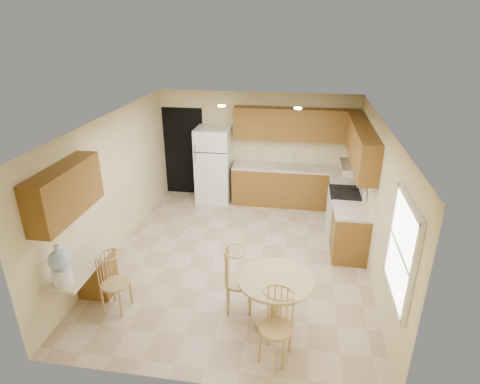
% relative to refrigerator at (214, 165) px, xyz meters
% --- Properties ---
extents(floor, '(5.50, 5.50, 0.00)m').
position_rel_refrigerator_xyz_m(floor, '(0.95, -2.40, -0.87)').
color(floor, tan).
rests_on(floor, ground).
extents(ceiling, '(4.50, 5.50, 0.02)m').
position_rel_refrigerator_xyz_m(ceiling, '(0.95, -2.40, 1.63)').
color(ceiling, white).
rests_on(ceiling, wall_back).
extents(wall_back, '(4.50, 0.02, 2.50)m').
position_rel_refrigerator_xyz_m(wall_back, '(0.95, 0.35, 0.38)').
color(wall_back, beige).
rests_on(wall_back, floor).
extents(wall_front, '(4.50, 0.02, 2.50)m').
position_rel_refrigerator_xyz_m(wall_front, '(0.95, -5.15, 0.38)').
color(wall_front, beige).
rests_on(wall_front, floor).
extents(wall_left, '(0.02, 5.50, 2.50)m').
position_rel_refrigerator_xyz_m(wall_left, '(-1.30, -2.40, 0.38)').
color(wall_left, beige).
rests_on(wall_left, floor).
extents(wall_right, '(0.02, 5.50, 2.50)m').
position_rel_refrigerator_xyz_m(wall_right, '(3.20, -2.40, 0.38)').
color(wall_right, beige).
rests_on(wall_right, floor).
extents(doorway, '(0.90, 0.02, 2.10)m').
position_rel_refrigerator_xyz_m(doorway, '(-0.80, 0.34, 0.18)').
color(doorway, black).
rests_on(doorway, floor).
extents(base_cab_back, '(2.75, 0.60, 0.87)m').
position_rel_refrigerator_xyz_m(base_cab_back, '(1.83, 0.05, -0.44)').
color(base_cab_back, brown).
rests_on(base_cab_back, floor).
extents(counter_back, '(2.75, 0.63, 0.04)m').
position_rel_refrigerator_xyz_m(counter_back, '(1.83, 0.05, 0.02)').
color(counter_back, beige).
rests_on(counter_back, base_cab_back).
extents(base_cab_right_a, '(0.60, 0.59, 0.87)m').
position_rel_refrigerator_xyz_m(base_cab_right_a, '(2.90, -0.54, -0.44)').
color(base_cab_right_a, brown).
rests_on(base_cab_right_a, floor).
extents(counter_right_a, '(0.63, 0.59, 0.04)m').
position_rel_refrigerator_xyz_m(counter_right_a, '(2.90, -0.54, 0.02)').
color(counter_right_a, beige).
rests_on(counter_right_a, base_cab_right_a).
extents(base_cab_right_b, '(0.60, 0.80, 0.87)m').
position_rel_refrigerator_xyz_m(base_cab_right_b, '(2.90, -2.00, -0.44)').
color(base_cab_right_b, brown).
rests_on(base_cab_right_b, floor).
extents(counter_right_b, '(0.63, 0.80, 0.04)m').
position_rel_refrigerator_xyz_m(counter_right_b, '(2.90, -2.00, 0.02)').
color(counter_right_b, beige).
rests_on(counter_right_b, base_cab_right_b).
extents(upper_cab_back, '(2.75, 0.33, 0.70)m').
position_rel_refrigerator_xyz_m(upper_cab_back, '(1.83, 0.19, 0.98)').
color(upper_cab_back, brown).
rests_on(upper_cab_back, wall_back).
extents(upper_cab_right, '(0.33, 2.42, 0.70)m').
position_rel_refrigerator_xyz_m(upper_cab_right, '(3.04, -1.19, 0.98)').
color(upper_cab_right, brown).
rests_on(upper_cab_right, wall_right).
extents(upper_cab_left, '(0.33, 1.40, 0.70)m').
position_rel_refrigerator_xyz_m(upper_cab_left, '(-1.13, -4.00, 0.98)').
color(upper_cab_left, brown).
rests_on(upper_cab_left, wall_left).
extents(sink, '(0.78, 0.44, 0.01)m').
position_rel_refrigerator_xyz_m(sink, '(1.80, 0.05, 0.04)').
color(sink, silver).
rests_on(sink, counter_back).
extents(range_hood, '(0.50, 0.76, 0.14)m').
position_rel_refrigerator_xyz_m(range_hood, '(2.95, -1.22, 0.55)').
color(range_hood, silver).
rests_on(range_hood, upper_cab_right).
extents(desk_pedestal, '(0.48, 0.42, 0.72)m').
position_rel_refrigerator_xyz_m(desk_pedestal, '(-1.05, -3.72, -0.51)').
color(desk_pedestal, brown).
rests_on(desk_pedestal, floor).
extents(desk_top, '(0.50, 1.20, 0.04)m').
position_rel_refrigerator_xyz_m(desk_top, '(-1.05, -4.10, -0.12)').
color(desk_top, beige).
rests_on(desk_top, desk_pedestal).
extents(window, '(0.06, 1.12, 1.30)m').
position_rel_refrigerator_xyz_m(window, '(3.18, -4.25, 0.63)').
color(window, white).
rests_on(window, wall_right).
extents(can_light_a, '(0.14, 0.14, 0.02)m').
position_rel_refrigerator_xyz_m(can_light_a, '(0.45, -1.20, 1.61)').
color(can_light_a, white).
rests_on(can_light_a, ceiling).
extents(can_light_b, '(0.14, 0.14, 0.02)m').
position_rel_refrigerator_xyz_m(can_light_b, '(1.85, -1.20, 1.61)').
color(can_light_b, white).
rests_on(can_light_b, ceiling).
extents(refrigerator, '(0.77, 0.75, 1.75)m').
position_rel_refrigerator_xyz_m(refrigerator, '(0.00, 0.00, 0.00)').
color(refrigerator, white).
rests_on(refrigerator, floor).
extents(stove, '(0.65, 0.76, 1.09)m').
position_rel_refrigerator_xyz_m(stove, '(2.88, -1.22, -0.40)').
color(stove, white).
rests_on(stove, floor).
extents(dining_table, '(1.04, 1.04, 0.77)m').
position_rel_refrigerator_xyz_m(dining_table, '(1.73, -4.00, -0.37)').
color(dining_table, tan).
rests_on(dining_table, floor).
extents(chair_table_a, '(0.44, 0.57, 1.00)m').
position_rel_refrigerator_xyz_m(chair_table_a, '(1.18, -3.85, -0.26)').
color(chair_table_a, tan).
rests_on(chair_table_a, floor).
extents(chair_table_b, '(0.43, 0.45, 0.96)m').
position_rel_refrigerator_xyz_m(chair_table_b, '(1.78, -4.69, -0.29)').
color(chair_table_b, tan).
rests_on(chair_table_b, floor).
extents(chair_desk, '(0.41, 0.52, 0.92)m').
position_rel_refrigerator_xyz_m(chair_desk, '(-0.60, -4.12, -0.31)').
color(chair_desk, tan).
rests_on(chair_desk, floor).
extents(water_crock, '(0.27, 0.27, 0.56)m').
position_rel_refrigerator_xyz_m(water_crock, '(-1.05, -4.52, 0.15)').
color(water_crock, white).
rests_on(water_crock, desk_top).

